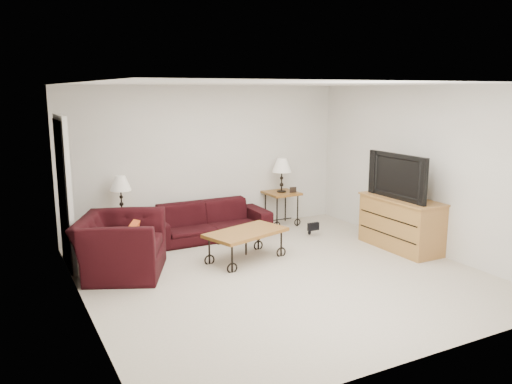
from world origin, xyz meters
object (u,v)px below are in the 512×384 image
(lamp_right, at_px, (282,175))
(tv_stand, at_px, (401,223))
(coffee_table, at_px, (246,245))
(backpack, at_px, (310,223))
(armchair, at_px, (121,246))
(sofa, at_px, (209,221))
(side_table_left, at_px, (123,229))
(television, at_px, (403,176))
(lamp_left, at_px, (121,194))
(side_table_right, at_px, (281,208))

(lamp_right, bearing_deg, tv_stand, -66.06)
(coffee_table, distance_m, backpack, 1.69)
(coffee_table, height_order, armchair, armchair)
(sofa, bearing_deg, lamp_right, 6.82)
(lamp_right, height_order, backpack, lamp_right)
(lamp_right, height_order, coffee_table, lamp_right)
(side_table_left, height_order, lamp_right, lamp_right)
(television, relative_size, backpack, 2.91)
(sofa, xyz_separation_m, lamp_left, (-1.37, 0.18, 0.55))
(side_table_left, relative_size, side_table_right, 0.92)
(television, distance_m, backpack, 1.79)
(coffee_table, xyz_separation_m, backpack, (1.55, 0.68, -0.01))
(sofa, xyz_separation_m, coffee_table, (0.05, -1.29, -0.08))
(side_table_left, height_order, coffee_table, side_table_left)
(television, bearing_deg, side_table_left, -118.81)
(sofa, bearing_deg, lamp_left, 172.53)
(lamp_right, xyz_separation_m, tv_stand, (0.92, -2.08, -0.52))
(side_table_right, relative_size, lamp_right, 1.00)
(sofa, distance_m, armchair, 1.96)
(coffee_table, relative_size, backpack, 2.83)
(side_table_left, relative_size, lamp_right, 0.92)
(armchair, bearing_deg, lamp_right, -44.82)
(sofa, height_order, backpack, sofa)
(lamp_left, distance_m, armchair, 1.32)
(lamp_left, xyz_separation_m, armchair, (-0.30, -1.20, -0.46))
(tv_stand, distance_m, television, 0.75)
(sofa, distance_m, side_table_left, 1.38)
(sofa, distance_m, side_table_right, 1.52)
(lamp_left, height_order, backpack, lamp_left)
(coffee_table, distance_m, tv_stand, 2.46)
(side_table_left, height_order, armchair, armchair)
(sofa, bearing_deg, television, -38.26)
(coffee_table, bearing_deg, lamp_right, 45.31)
(side_table_left, bearing_deg, tv_stand, -28.68)
(side_table_left, xyz_separation_m, side_table_right, (2.88, 0.00, 0.02))
(side_table_right, bearing_deg, television, -66.52)
(lamp_left, height_order, lamp_right, lamp_right)
(television, bearing_deg, tv_stand, 90.00)
(sofa, relative_size, armchair, 1.69)
(side_table_right, distance_m, tv_stand, 2.28)
(lamp_right, relative_size, tv_stand, 0.46)
(side_table_right, xyz_separation_m, armchair, (-3.18, -1.20, 0.09))
(side_table_left, height_order, lamp_left, lamp_left)
(side_table_left, distance_m, tv_stand, 4.33)
(side_table_right, bearing_deg, lamp_left, 180.00)
(side_table_right, relative_size, coffee_table, 0.53)
(sofa, xyz_separation_m, television, (2.41, -1.90, 0.85))
(sofa, bearing_deg, armchair, -148.80)
(sofa, relative_size, lamp_right, 3.31)
(lamp_right, height_order, armchair, lamp_right)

